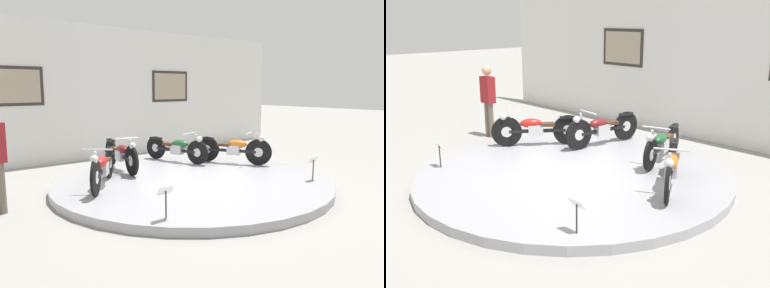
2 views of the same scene
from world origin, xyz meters
The scene contains 10 objects.
ground_plane centered at (0.00, 0.00, 0.00)m, with size 60.00×60.00×0.00m, color gray.
display_platform centered at (0.00, 0.00, 0.08)m, with size 5.78×5.78×0.16m, color #99999E.
back_wall centered at (0.00, 4.23, 1.92)m, with size 14.00×0.22×3.83m.
motorcycle_red centered at (-1.79, 0.54, 0.55)m, with size 1.25×1.65×0.81m.
motorcycle_maroon centered at (-0.81, 1.62, 0.55)m, with size 0.54×2.01×0.81m.
motorcycle_green centered at (0.81, 1.62, 0.53)m, with size 0.69×1.89×0.78m.
motorcycle_orange centered at (1.79, 0.54, 0.55)m, with size 1.06×1.76×0.80m.
info_placard_front_left centered at (-1.87, -1.72, 0.53)m, with size 0.26×0.11×0.51m.
info_placard_front_centre centered at (1.87, -1.72, 0.53)m, with size 0.26×0.11×0.51m.
visitor_standing centered at (-3.67, 0.55, 1.02)m, with size 0.36×0.23×1.78m.
Camera 2 is at (5.78, -5.45, 2.94)m, focal length 42.00 mm.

